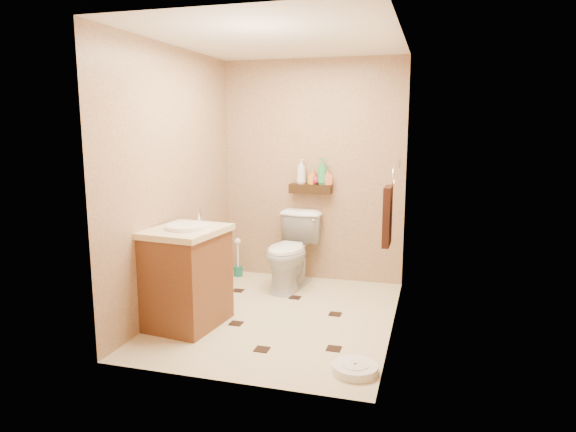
% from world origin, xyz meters
% --- Properties ---
extents(ground, '(2.50, 2.50, 0.00)m').
position_xyz_m(ground, '(0.00, 0.00, 0.00)').
color(ground, beige).
rests_on(ground, ground).
extents(wall_back, '(2.00, 0.04, 2.40)m').
position_xyz_m(wall_back, '(0.00, 1.25, 1.20)').
color(wall_back, tan).
rests_on(wall_back, ground).
extents(wall_front, '(2.00, 0.04, 2.40)m').
position_xyz_m(wall_front, '(0.00, -1.25, 1.20)').
color(wall_front, tan).
rests_on(wall_front, ground).
extents(wall_left, '(0.04, 2.50, 2.40)m').
position_xyz_m(wall_left, '(-1.00, 0.00, 1.20)').
color(wall_left, tan).
rests_on(wall_left, ground).
extents(wall_right, '(0.04, 2.50, 2.40)m').
position_xyz_m(wall_right, '(1.00, 0.00, 1.20)').
color(wall_right, tan).
rests_on(wall_right, ground).
extents(ceiling, '(2.00, 2.50, 0.02)m').
position_xyz_m(ceiling, '(0.00, 0.00, 2.40)').
color(ceiling, white).
rests_on(ceiling, wall_back).
extents(wall_shelf, '(0.46, 0.14, 0.10)m').
position_xyz_m(wall_shelf, '(0.00, 1.17, 1.02)').
color(wall_shelf, '#321D0D').
rests_on(wall_shelf, wall_back).
extents(floor_accents, '(1.34, 1.39, 0.01)m').
position_xyz_m(floor_accents, '(0.04, -0.05, 0.00)').
color(floor_accents, black).
rests_on(floor_accents, ground).
extents(toilet, '(0.52, 0.82, 0.79)m').
position_xyz_m(toilet, '(-0.13, 0.83, 0.39)').
color(toilet, white).
rests_on(toilet, ground).
extents(vanity, '(0.65, 0.76, 0.98)m').
position_xyz_m(vanity, '(-0.70, -0.40, 0.44)').
color(vanity, brown).
rests_on(vanity, ground).
extents(bathroom_scale, '(0.39, 0.39, 0.07)m').
position_xyz_m(bathroom_scale, '(0.82, -0.88, 0.03)').
color(bathroom_scale, white).
rests_on(bathroom_scale, ground).
extents(toilet_brush, '(0.10, 0.10, 0.44)m').
position_xyz_m(toilet_brush, '(-0.82, 1.07, 0.16)').
color(toilet_brush, '#186054').
rests_on(toilet_brush, ground).
extents(towel_ring, '(0.12, 0.30, 0.76)m').
position_xyz_m(towel_ring, '(0.91, 0.25, 0.95)').
color(towel_ring, silver).
rests_on(towel_ring, wall_right).
extents(toilet_paper, '(0.12, 0.11, 0.12)m').
position_xyz_m(toilet_paper, '(-0.94, 0.65, 0.60)').
color(toilet_paper, white).
rests_on(toilet_paper, wall_left).
extents(bottle_a, '(0.15, 0.15, 0.27)m').
position_xyz_m(bottle_a, '(-0.11, 1.17, 1.21)').
color(bottle_a, silver).
rests_on(bottle_a, wall_shelf).
extents(bottle_b, '(0.10, 0.10, 0.16)m').
position_xyz_m(bottle_b, '(0.02, 1.17, 1.15)').
color(bottle_b, orange).
rests_on(bottle_b, wall_shelf).
extents(bottle_c, '(0.12, 0.12, 0.13)m').
position_xyz_m(bottle_c, '(0.05, 1.17, 1.13)').
color(bottle_c, red).
rests_on(bottle_c, wall_shelf).
extents(bottle_d, '(0.13, 0.13, 0.28)m').
position_xyz_m(bottle_d, '(0.13, 1.17, 1.21)').
color(bottle_d, '#30914F').
rests_on(bottle_d, wall_shelf).
extents(bottle_e, '(0.11, 0.11, 0.17)m').
position_xyz_m(bottle_e, '(0.19, 1.17, 1.15)').
color(bottle_e, '#F87C52').
rests_on(bottle_e, wall_shelf).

